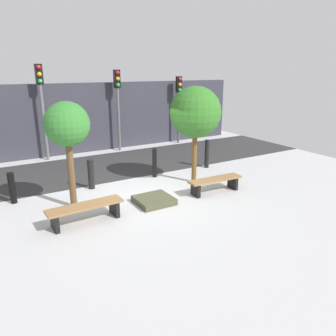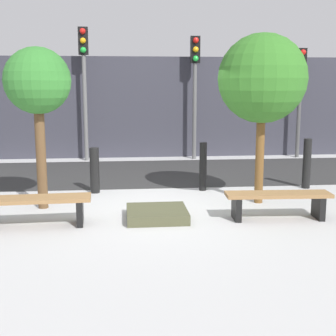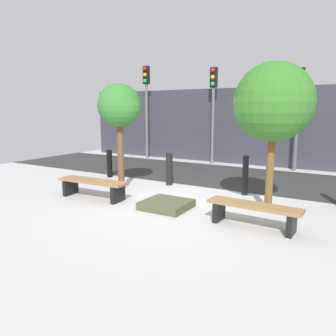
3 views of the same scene
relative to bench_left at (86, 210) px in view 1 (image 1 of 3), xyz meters
name	(u,v)px [view 1 (image 1 of 3)]	position (x,y,z in m)	size (l,w,h in m)	color
ground_plane	(145,197)	(2.03, 0.74, -0.34)	(18.00, 18.00, 0.00)	#B5B5B5
road_strip	(103,167)	(2.03, 4.39, -0.34)	(18.00, 3.76, 0.01)	#2F2F2F
building_facade	(79,118)	(2.03, 7.27, 1.20)	(16.20, 0.50, 3.07)	#33333D
bench_left	(86,210)	(0.00, 0.00, 0.00)	(1.91, 0.56, 0.47)	black
bench_right	(215,182)	(4.06, 0.00, -0.02)	(1.78, 0.50, 0.45)	black
planter_bed	(154,200)	(2.03, 0.20, -0.25)	(1.01, 0.95, 0.17)	#484931
tree_behind_left_bench	(67,126)	(0.00, 1.12, 1.92)	(1.18, 1.18, 2.90)	brown
tree_behind_right_bench	(195,113)	(4.06, 1.12, 1.99)	(1.65, 1.65, 3.17)	brown
bollard_far_left	(12,188)	(-1.41, 2.27, 0.11)	(0.18, 0.18, 0.90)	black
bollard_left	(91,174)	(0.88, 2.27, 0.13)	(0.20, 0.20, 0.95)	black
bollard_center	(155,163)	(3.17, 2.27, 0.18)	(0.16, 0.16, 1.03)	black
bollard_right	(207,154)	(5.46, 2.27, 0.20)	(0.18, 0.18, 1.09)	black
traffic_light_mid_west	(41,95)	(0.40, 6.56, 2.31)	(0.28, 0.27, 3.86)	slate
traffic_light_mid_east	(118,96)	(3.65, 6.56, 2.17)	(0.28, 0.27, 3.64)	#595959
traffic_light_east	(179,97)	(6.90, 6.56, 1.96)	(0.28, 0.27, 3.32)	#4B4B4B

